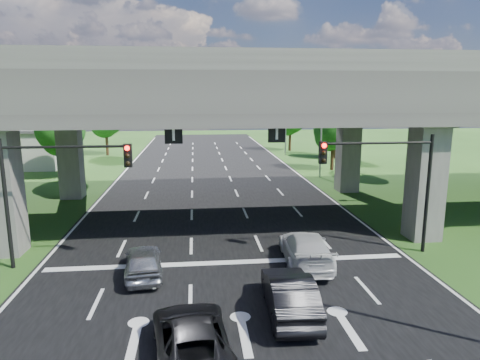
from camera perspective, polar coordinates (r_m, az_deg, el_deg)
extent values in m
plane|color=#234716|center=(17.59, -0.54, -15.33)|extent=(160.00, 160.00, 0.00)
cube|color=black|center=(26.87, -2.61, -5.72)|extent=(18.00, 120.00, 0.03)
cube|color=#353230|center=(27.68, -3.03, 11.55)|extent=(80.00, 15.00, 2.00)
cube|color=#5B5954|center=(20.51, -1.93, 15.83)|extent=(80.00, 0.50, 1.00)
cube|color=#5B5954|center=(34.96, -3.72, 13.96)|extent=(80.00, 0.50, 1.00)
cube|color=#5B5954|center=(24.04, -29.22, -0.65)|extent=(1.60, 1.60, 7.00)
cube|color=#5B5954|center=(35.23, -21.70, 3.38)|extent=(1.60, 1.60, 7.00)
cube|color=#5B5954|center=(25.38, 23.56, 0.42)|extent=(1.60, 1.60, 7.00)
cube|color=#5B5954|center=(36.16, 14.24, 4.02)|extent=(1.60, 1.60, 7.00)
cube|color=black|center=(20.75, -8.85, 5.97)|extent=(0.85, 0.06, 0.85)
cube|color=black|center=(21.11, 4.91, 6.16)|extent=(0.85, 0.06, 0.85)
cylinder|color=black|center=(23.28, 23.71, -1.76)|extent=(0.18, 0.18, 6.00)
cylinder|color=black|center=(21.63, 17.90, 4.71)|extent=(5.50, 0.12, 0.12)
cube|color=black|center=(20.55, 10.99, 3.60)|extent=(0.35, 0.28, 1.05)
sphere|color=#FF0C05|center=(20.35, 11.16, 4.51)|extent=(0.22, 0.22, 0.22)
cylinder|color=black|center=(21.95, -28.70, -2.96)|extent=(0.18, 0.18, 6.00)
cylinder|color=black|center=(20.59, -22.30, 4.10)|extent=(5.50, 0.12, 0.12)
cube|color=black|center=(19.87, -14.71, 3.18)|extent=(0.35, 0.28, 1.05)
sphere|color=#FF0C05|center=(19.67, -14.83, 4.12)|extent=(0.22, 0.22, 0.22)
cylinder|color=gray|center=(41.52, 10.83, 7.15)|extent=(0.16, 0.16, 10.00)
cylinder|color=gray|center=(41.05, 9.01, 13.74)|extent=(3.00, 0.10, 0.10)
cube|color=gray|center=(40.69, 6.91, 13.67)|extent=(0.60, 0.25, 0.18)
cylinder|color=gray|center=(57.00, 6.15, 8.38)|extent=(0.16, 0.16, 10.00)
cylinder|color=gray|center=(56.65, 4.73, 13.14)|extent=(3.00, 0.10, 0.10)
cube|color=gray|center=(56.39, 3.19, 13.07)|extent=(0.60, 0.25, 0.18)
cylinder|color=black|center=(43.92, -22.56, 2.30)|extent=(0.36, 0.36, 3.30)
sphere|color=#154E14|center=(43.60, -22.86, 6.20)|extent=(4.50, 4.50, 4.50)
sphere|color=#154E14|center=(43.12, -22.60, 7.97)|extent=(3.60, 3.60, 3.60)
sphere|color=#154E14|center=(44.14, -23.00, 5.07)|extent=(3.30, 3.30, 3.30)
cylinder|color=black|center=(52.40, -23.27, 3.34)|extent=(0.36, 0.36, 2.86)
sphere|color=#154E14|center=(52.15, -23.49, 6.17)|extent=(3.90, 3.90, 3.90)
sphere|color=#154E14|center=(51.67, -23.27, 7.45)|extent=(3.12, 3.12, 3.12)
sphere|color=#154E14|center=(52.68, -23.61, 5.35)|extent=(2.86, 2.86, 2.86)
cylinder|color=black|center=(59.10, -17.33, 4.88)|extent=(0.36, 0.36, 3.52)
sphere|color=#154E14|center=(58.85, -17.51, 7.98)|extent=(4.80, 4.80, 4.80)
sphere|color=#154E14|center=(58.42, -17.26, 9.38)|extent=(3.84, 3.84, 3.84)
sphere|color=#154E14|center=(59.36, -17.67, 7.06)|extent=(3.52, 3.52, 3.52)
cylinder|color=black|center=(46.43, 12.21, 3.23)|extent=(0.36, 0.36, 3.08)
sphere|color=#154E14|center=(46.13, 12.35, 6.67)|extent=(4.20, 4.20, 4.20)
sphere|color=#154E14|center=(45.89, 13.02, 8.20)|extent=(3.36, 3.36, 3.36)
sphere|color=#154E14|center=(46.48, 11.80, 5.69)|extent=(3.08, 3.08, 3.08)
cylinder|color=black|center=(54.91, 12.59, 4.32)|extent=(0.36, 0.36, 2.86)
sphere|color=#154E14|center=(54.67, 12.71, 7.02)|extent=(3.90, 3.90, 3.90)
sphere|color=#154E14|center=(54.44, 13.27, 8.22)|extent=(3.12, 3.12, 3.12)
sphere|color=#154E14|center=(55.01, 12.24, 6.25)|extent=(2.86, 2.86, 2.86)
cylinder|color=black|center=(61.47, 6.67, 5.45)|extent=(0.36, 0.36, 3.30)
sphere|color=#154E14|center=(61.24, 6.74, 8.24)|extent=(4.50, 4.50, 4.50)
sphere|color=#154E14|center=(60.98, 7.20, 9.48)|extent=(3.60, 3.60, 3.60)
sphere|color=#154E14|center=(61.62, 6.36, 7.43)|extent=(3.30, 3.30, 3.30)
imported|color=#96989D|center=(19.59, -12.76, -10.47)|extent=(2.03, 4.14, 1.36)
imported|color=black|center=(16.14, 6.60, -14.87)|extent=(1.80, 4.65, 1.51)
imported|color=#BBBBBB|center=(20.60, 8.77, -9.02)|extent=(2.51, 5.29, 1.49)
imported|color=black|center=(13.74, -6.44, -20.29)|extent=(2.72, 5.06, 1.35)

